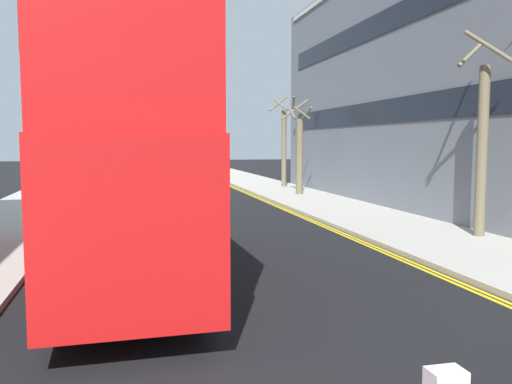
% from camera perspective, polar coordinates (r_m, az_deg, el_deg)
% --- Properties ---
extents(sidewalk_right, '(4.00, 80.00, 0.14)m').
position_cam_1_polar(sidewalk_right, '(19.16, 14.16, -3.43)').
color(sidewalk_right, '#ADA89E').
rests_on(sidewalk_right, ground).
extents(kerb_line_outer, '(0.10, 56.00, 0.01)m').
position_cam_1_polar(kerb_line_outer, '(16.49, 10.88, -5.00)').
color(kerb_line_outer, yellow).
rests_on(kerb_line_outer, ground).
extents(kerb_line_inner, '(0.10, 56.00, 0.01)m').
position_cam_1_polar(kerb_line_inner, '(16.42, 10.37, -5.03)').
color(kerb_line_inner, yellow).
rests_on(kerb_line_inner, ground).
extents(double_decker_bus_away, '(3.02, 10.87, 5.64)m').
position_cam_1_polar(double_decker_bus_away, '(12.13, -14.13, 5.64)').
color(double_decker_bus_away, red).
rests_on(double_decker_bus_away, ground).
extents(street_tree_near, '(1.73, 1.67, 6.04)m').
position_cam_1_polar(street_tree_near, '(17.17, 23.03, 5.07)').
color(street_tree_near, '#6B6047').
rests_on(street_tree_near, sidewalk_right).
extents(street_tree_mid, '(1.68, 1.67, 5.78)m').
position_cam_1_polar(street_tree_mid, '(34.18, 3.00, 5.17)').
color(street_tree_mid, '#6B6047').
rests_on(street_tree_mid, sidewalk_right).
extents(street_tree_far, '(1.59, 1.41, 5.17)m').
position_cam_1_polar(street_tree_far, '(28.95, 4.64, 4.30)').
color(street_tree_far, '#6B6047').
rests_on(street_tree_far, sidewalk_right).
extents(townhouse_terrace_right, '(10.08, 28.00, 11.23)m').
position_cam_1_polar(townhouse_terrace_right, '(26.51, 23.72, 10.68)').
color(townhouse_terrace_right, slate).
rests_on(townhouse_terrace_right, ground).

